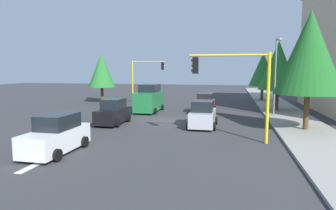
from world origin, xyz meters
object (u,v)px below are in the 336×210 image
Objects in this scene: delivery_van_green at (149,99)px; car_black at (113,113)px; car_red at (205,104)px; car_silver at (203,115)px; tree_roadside_near at (310,53)px; tree_roadside_far at (263,69)px; street_lamp_curbside at (276,68)px; tree_roadside_mid at (278,66)px; tree_opposite_side at (102,71)px; traffic_signal_far_right at (146,73)px; car_white at (57,135)px; traffic_signal_near_left at (234,79)px.

delivery_van_green is 1.28× the size of car_black.
car_silver is (7.09, 0.45, 0.00)m from car_red.
tree_roadside_near is 20.05m from tree_roadside_far.
car_black is at bearing -65.62° from street_lamp_curbside.
tree_roadside_mid is 12.45m from car_silver.
car_red and car_silver have the same top height.
tree_opposite_side is 16.33m from car_black.
delivery_van_green is at bearing -117.89° from tree_roadside_near.
street_lamp_curbside is 1.86× the size of car_black.
tree_roadside_mid reaches higher than traffic_signal_far_right.
tree_roadside_mid is 1.75× the size of car_red.
car_silver is 0.92× the size of car_white.
street_lamp_curbside is 21.87m from tree_opposite_side.
car_black is (0.26, -6.98, -0.00)m from car_silver.
traffic_signal_far_right is 0.78× the size of street_lamp_curbside.
traffic_signal_far_right is 18.14m from street_lamp_curbside.
tree_roadside_far is (-6.00, 20.50, 0.16)m from tree_opposite_side.
car_black is (10.16, -13.53, -3.75)m from tree_roadside_mid.
tree_roadside_near is 16.60m from car_white.
traffic_signal_far_right is 15.68m from tree_roadside_far.
tree_roadside_far reaches higher than traffic_signal_near_left.
car_silver is (15.90, 9.11, -2.96)m from traffic_signal_far_right.
tree_roadside_mid is at bearing 146.51° from car_silver.
street_lamp_curbside is at bearing -1.19° from tree_roadside_far.
car_white is at bearing 5.80° from traffic_signal_far_right.
traffic_signal_near_left is at bearing -9.18° from tree_roadside_far.
tree_opposite_side is (-8.39, -20.20, -0.22)m from street_lamp_curbside.
tree_roadside_near is 1.29× the size of tree_opposite_side.
traffic_signal_near_left is 0.73× the size of tree_roadside_mid.
tree_roadside_mid is 8.42m from car_red.
traffic_signal_near_left is 14.70m from tree_roadside_mid.
tree_roadside_mid is at bearing 169.67° from street_lamp_curbside.
street_lamp_curbside is 1.11× the size of tree_opposite_side.
tree_opposite_side reaches higher than car_black.
street_lamp_curbside is 5.85m from tree_roadside_near.
tree_opposite_side is at bearing -152.19° from car_black.
car_black is (16.16, 2.13, -2.96)m from traffic_signal_far_right.
car_red and car_white have the same top height.
street_lamp_curbside reaches higher than car_black.
tree_roadside_near is 10.04m from tree_roadside_mid.
traffic_signal_near_left is 1.35× the size of car_silver.
delivery_van_green is (3.06, -12.62, -3.36)m from tree_roadside_mid.
traffic_signal_near_left is at bearing -50.65° from tree_roadside_near.
tree_opposite_side is 20.31m from car_silver.
tree_roadside_mid is 1.69× the size of car_white.
tree_roadside_near reaches higher than delivery_van_green.
car_white is at bearing -58.91° from tree_roadside_near.
tree_opposite_side is at bearing -100.78° from tree_roadside_mid.
traffic_signal_near_left is at bearing 29.42° from traffic_signal_far_right.
car_red is at bearing 64.04° from tree_opposite_side.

